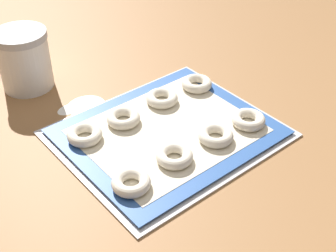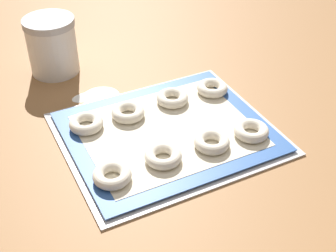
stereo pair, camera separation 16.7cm
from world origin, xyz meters
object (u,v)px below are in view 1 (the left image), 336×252
Objects in this scene: bagel_back_far_left at (85,135)px; bagel_back_mid_right at (162,98)px; bagel_front_far_left at (131,183)px; baking_tray at (168,133)px; bagel_front_mid_left at (174,156)px; bagel_back_mid_left at (123,118)px; bagel_front_mid_right at (216,136)px; bagel_back_far_right at (197,84)px; flour_canister at (24,60)px; bagel_front_far_right at (248,120)px.

bagel_back_far_left is 0.20m from bagel_back_mid_right.
baking_tray is at bearing 28.92° from bagel_front_far_left.
bagel_front_mid_left and bagel_back_mid_left have the same top height.
bagel_front_mid_left is 1.00× the size of bagel_front_mid_right.
bagel_back_far_right is 0.51× the size of flour_canister.
bagel_back_far_left is at bearing 149.08° from bagel_front_far_right.
bagel_front_far_right is 0.17m from bagel_back_far_right.
bagel_back_mid_right is at bearing 177.59° from bagel_back_far_right.
bagel_front_mid_right is at bearing 0.29° from bagel_front_far_left.
bagel_front_far_right is (0.19, -0.01, 0.00)m from bagel_front_mid_left.
bagel_front_far_right is at bearing -0.78° from bagel_front_far_left.
bagel_front_far_left and bagel_back_mid_left have the same top height.
bagel_back_far_left is 0.29m from bagel_back_far_right.
bagel_back_far_right reaches higher than baking_tray.
flour_canister is at bearing 106.05° from bagel_back_mid_left.
bagel_front_mid_left is 0.19m from bagel_front_far_right.
bagel_back_mid_left is (-0.05, 0.08, 0.02)m from baking_tray.
baking_tray is 6.00× the size of bagel_front_mid_right.
baking_tray is at bearing -122.14° from bagel_back_mid_right.
bagel_back_far_right is at bearing -0.04° from bagel_back_far_left.
bagel_back_mid_left and bagel_back_far_right have the same top height.
bagel_front_far_right is at bearing -63.68° from bagel_back_mid_right.
flour_canister is at bearing 87.46° from bagel_back_far_left.
flour_canister is (-0.18, 0.26, 0.05)m from bagel_back_mid_right.
bagel_front_far_right is at bearing -2.91° from bagel_front_mid_left.
bagel_front_far_right is at bearing -32.23° from baking_tray.
bagel_back_mid_left is at bearing -73.95° from flour_canister.
bagel_back_mid_right and bagel_back_far_right have the same top height.
baking_tray is at bearing 147.77° from bagel_front_far_right.
flour_canister reaches higher than bagel_front_mid_right.
bagel_back_far_right is at bearing 38.42° from bagel_front_mid_left.
bagel_back_far_left is (-0.14, 0.08, 0.02)m from baking_tray.
bagel_front_mid_right is 1.00× the size of bagel_back_mid_right.
bagel_front_mid_left is 1.00× the size of bagel_back_far_left.
bagel_front_far_right is 1.00× the size of bagel_back_mid_right.
bagel_front_mid_right is 1.00× the size of bagel_back_far_left.
bagel_back_mid_right is (0.21, 0.17, 0.00)m from bagel_front_far_left.
bagel_front_mid_right is at bearing -2.59° from bagel_front_mid_left.
bagel_front_far_right and bagel_back_mid_right have the same top height.
bagel_front_mid_left is 1.00× the size of bagel_front_far_right.
bagel_back_mid_right is (0.20, 0.00, 0.00)m from bagel_back_far_left.
bagel_front_mid_right is 0.47m from flour_canister.
bagel_front_far_left reaches higher than baking_tray.
bagel_front_far_left is 0.44m from flour_canister.
bagel_front_far_left is 1.00× the size of bagel_back_far_right.
bagel_front_mid_left and bagel_back_far_right have the same top height.
bagel_back_mid_right is (0.10, 0.16, 0.00)m from bagel_front_mid_left.
bagel_back_mid_right reaches higher than baking_tray.
bagel_back_far_left is at bearing -178.86° from bagel_back_mid_right.
bagel_back_mid_left is (0.10, 0.16, 0.00)m from bagel_front_far_left.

